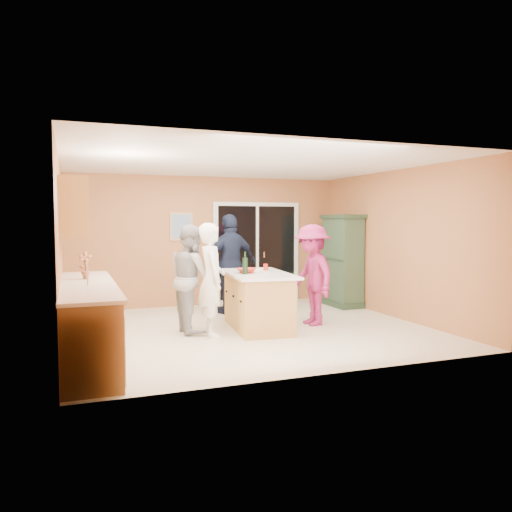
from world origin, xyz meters
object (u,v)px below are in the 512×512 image
object	(u,v)px
kitchen_island	(258,302)
woman_grey	(192,278)
green_hutch	(342,262)
woman_white	(212,279)
woman_magenta	(312,275)
woman_navy	(231,264)

from	to	relation	value
kitchen_island	woman_grey	size ratio (longest dim) A/B	1.08
green_hutch	woman_white	world-z (taller)	green_hutch
kitchen_island	green_hutch	size ratio (longest dim) A/B	0.97
green_hutch	woman_magenta	world-z (taller)	green_hutch
woman_navy	woman_magenta	xyz separation A→B (m)	(0.93, -1.47, -0.09)
woman_magenta	woman_white	bearing A→B (deg)	-87.80
green_hutch	woman_magenta	distance (m)	2.02
green_hutch	kitchen_island	bearing A→B (deg)	-148.79
woman_white	woman_grey	size ratio (longest dim) A/B	1.01
green_hutch	woman_white	xyz separation A→B (m)	(-3.15, -1.60, -0.05)
woman_white	woman_navy	xyz separation A→B (m)	(0.81, 1.62, 0.08)
kitchen_island	woman_magenta	world-z (taller)	woman_magenta
woman_white	woman_grey	xyz separation A→B (m)	(-0.22, 0.33, -0.01)
green_hutch	woman_white	size ratio (longest dim) A/B	1.09
woman_grey	woman_navy	world-z (taller)	woman_navy
woman_white	woman_magenta	size ratio (longest dim) A/B	1.02
kitchen_island	green_hutch	world-z (taller)	green_hutch
woman_white	woman_magenta	distance (m)	1.75
woman_grey	woman_magenta	size ratio (longest dim) A/B	1.00
woman_grey	woman_white	bearing A→B (deg)	-150.28
green_hutch	woman_magenta	bearing A→B (deg)	-134.15
woman_grey	kitchen_island	bearing A→B (deg)	-102.26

